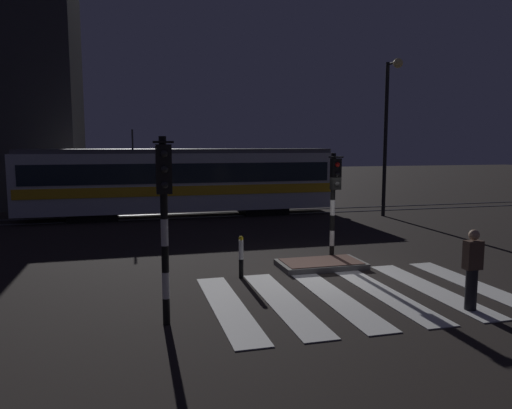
# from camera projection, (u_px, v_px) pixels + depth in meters

# --- Properties ---
(ground_plane) EXTENTS (120.00, 120.00, 0.00)m
(ground_plane) POSITION_uv_depth(u_px,v_px,m) (325.00, 273.00, 13.05)
(ground_plane) COLOR black
(rail_near) EXTENTS (80.00, 0.12, 0.03)m
(rail_near) POSITION_uv_depth(u_px,v_px,m) (236.00, 216.00, 23.53)
(rail_near) COLOR #59595E
(rail_near) RESTS_ON ground
(rail_far) EXTENTS (80.00, 0.12, 0.03)m
(rail_far) POSITION_uv_depth(u_px,v_px,m) (230.00, 212.00, 24.91)
(rail_far) COLOR #59595E
(rail_far) RESTS_ON ground
(crosswalk_zebra) EXTENTS (6.86, 4.53, 0.02)m
(crosswalk_zebra) POSITION_uv_depth(u_px,v_px,m) (359.00, 295.00, 11.14)
(crosswalk_zebra) COLOR silver
(crosswalk_zebra) RESTS_ON ground
(traffic_island) EXTENTS (2.39, 1.33, 0.18)m
(traffic_island) POSITION_uv_depth(u_px,v_px,m) (321.00, 264.00, 13.70)
(traffic_island) COLOR slate
(traffic_island) RESTS_ON ground
(traffic_light_corner_near_left) EXTENTS (0.36, 0.42, 3.59)m
(traffic_light_corner_near_left) POSITION_uv_depth(u_px,v_px,m) (164.00, 203.00, 8.98)
(traffic_light_corner_near_left) COLOR black
(traffic_light_corner_near_left) RESTS_ON ground
(traffic_light_median_centre) EXTENTS (0.36, 0.42, 3.20)m
(traffic_light_median_centre) POSITION_uv_depth(u_px,v_px,m) (334.00, 191.00, 14.16)
(traffic_light_median_centre) COLOR black
(traffic_light_median_centre) RESTS_ON ground
(street_lamp_trackside_right) EXTENTS (0.44, 1.21, 7.33)m
(street_lamp_trackside_right) POSITION_uv_depth(u_px,v_px,m) (389.00, 119.00, 22.85)
(street_lamp_trackside_right) COLOR black
(street_lamp_trackside_right) RESTS_ON ground
(tram) EXTENTS (14.96, 2.58, 4.15)m
(tram) POSITION_uv_depth(u_px,v_px,m) (181.00, 180.00, 23.36)
(tram) COLOR silver
(tram) RESTS_ON ground
(pedestrian_waiting_at_kerb) EXTENTS (0.36, 0.24, 1.71)m
(pedestrian_waiting_at_kerb) POSITION_uv_depth(u_px,v_px,m) (472.00, 269.00, 10.03)
(pedestrian_waiting_at_kerb) COLOR black
(pedestrian_waiting_at_kerb) RESTS_ON ground
(bollard_island_edge) EXTENTS (0.12, 0.12, 1.11)m
(bollard_island_edge) POSITION_uv_depth(u_px,v_px,m) (241.00, 257.00, 12.53)
(bollard_island_edge) COLOR black
(bollard_island_edge) RESTS_ON ground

